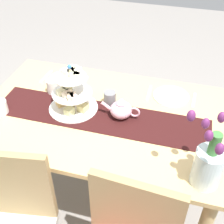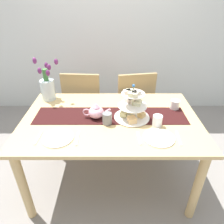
{
  "view_description": "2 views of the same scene",
  "coord_description": "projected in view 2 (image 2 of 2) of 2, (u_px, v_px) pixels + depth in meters",
  "views": [
    {
      "loc": [
        -0.44,
        1.33,
        1.89
      ],
      "look_at": [
        -0.07,
        0.0,
        0.76
      ],
      "focal_mm": 47.97,
      "sensor_mm": 36.0,
      "label": 1
    },
    {
      "loc": [
        0.01,
        -1.47,
        1.67
      ],
      "look_at": [
        0.01,
        0.01,
        0.79
      ],
      "focal_mm": 32.8,
      "sensor_mm": 36.0,
      "label": 2
    }
  ],
  "objects": [
    {
      "name": "dinner_plate_left",
      "position": [
        59.0,
        138.0,
        1.5
      ],
      "size": [
        0.23,
        0.23,
        0.01
      ],
      "primitive_type": "cylinder",
      "color": "white",
      "rests_on": "dining_table"
    },
    {
      "name": "chair_left",
      "position": [
        85.0,
        103.0,
        2.47
      ],
      "size": [
        0.45,
        0.45,
        0.91
      ],
      "color": "#9C8254",
      "rests_on": "ground_plane"
    },
    {
      "name": "teapot",
      "position": [
        97.0,
        112.0,
        1.71
      ],
      "size": [
        0.24,
        0.13,
        0.14
      ],
      "color": "#E5A8BC",
      "rests_on": "table_runner"
    },
    {
      "name": "chair_right",
      "position": [
        134.0,
        103.0,
        2.47
      ],
      "size": [
        0.48,
        0.48,
        0.91
      ],
      "color": "#9C8254",
      "rests_on": "ground_plane"
    },
    {
      "name": "fork_right",
      "position": [
        140.0,
        138.0,
        1.5
      ],
      "size": [
        0.03,
        0.15,
        0.01
      ],
      "primitive_type": "cube",
      "rotation": [
        0.0,
        0.0,
        0.07
      ],
      "color": "silver",
      "rests_on": "dining_table"
    },
    {
      "name": "tulip_vase",
      "position": [
        48.0,
        86.0,
        1.98
      ],
      "size": [
        0.24,
        0.22,
        0.42
      ],
      "color": "silver",
      "rests_on": "dining_table"
    },
    {
      "name": "dinner_plate_right",
      "position": [
        159.0,
        138.0,
        1.5
      ],
      "size": [
        0.23,
        0.23,
        0.01
      ],
      "primitive_type": "cylinder",
      "color": "white",
      "rests_on": "dining_table"
    },
    {
      "name": "mug_grey",
      "position": [
        108.0,
        118.0,
        1.64
      ],
      "size": [
        0.08,
        0.08,
        0.09
      ],
      "primitive_type": "cylinder",
      "color": "slate",
      "rests_on": "table_runner"
    },
    {
      "name": "fork_left",
      "position": [
        39.0,
        138.0,
        1.5
      ],
      "size": [
        0.02,
        0.15,
        0.01
      ],
      "primitive_type": "cube",
      "rotation": [
        0.0,
        0.0,
        -0.03
      ],
      "color": "silver",
      "rests_on": "dining_table"
    },
    {
      "name": "cream_jug",
      "position": [
        176.0,
        105.0,
        1.85
      ],
      "size": [
        0.08,
        0.08,
        0.08
      ],
      "primitive_type": "cylinder",
      "color": "white",
      "rests_on": "dining_table"
    },
    {
      "name": "room_wall_rear",
      "position": [
        112.0,
        22.0,
        2.81
      ],
      "size": [
        6.0,
        0.08,
        2.6
      ],
      "primitive_type": "cube",
      "color": "silver",
      "rests_on": "ground_plane"
    },
    {
      "name": "table_runner",
      "position": [
        111.0,
        116.0,
        1.77
      ],
      "size": [
        1.29,
        0.28,
        0.0
      ],
      "primitive_type": "cube",
      "color": "black",
      "rests_on": "dining_table"
    },
    {
      "name": "dining_table",
      "position": [
        111.0,
        128.0,
        1.8
      ],
      "size": [
        1.49,
        0.95,
        0.74
      ],
      "color": "tan",
      "rests_on": "ground_plane"
    },
    {
      "name": "knife_right",
      "position": [
        179.0,
        138.0,
        1.5
      ],
      "size": [
        0.03,
        0.17,
        0.01
      ],
      "primitive_type": "cube",
      "rotation": [
        0.0,
        0.0,
        -0.07
      ],
      "color": "silver",
      "rests_on": "dining_table"
    },
    {
      "name": "mug_white_text",
      "position": [
        158.0,
        121.0,
        1.61
      ],
      "size": [
        0.08,
        0.08,
        0.09
      ],
      "primitive_type": "cylinder",
      "color": "white",
      "rests_on": "dining_table"
    },
    {
      "name": "tiered_cake_stand",
      "position": [
        133.0,
        107.0,
        1.69
      ],
      "size": [
        0.3,
        0.3,
        0.3
      ],
      "color": "beige",
      "rests_on": "table_runner"
    },
    {
      "name": "ground_plane",
      "position": [
        111.0,
        178.0,
        2.12
      ],
      "size": [
        8.0,
        8.0,
        0.0
      ],
      "primitive_type": "plane",
      "color": "gray"
    },
    {
      "name": "knife_left",
      "position": [
        78.0,
        138.0,
        1.5
      ],
      "size": [
        0.02,
        0.17,
        0.01
      ],
      "primitive_type": "cube",
      "rotation": [
        0.0,
        0.0,
        0.01
      ],
      "color": "silver",
      "rests_on": "dining_table"
    }
  ]
}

